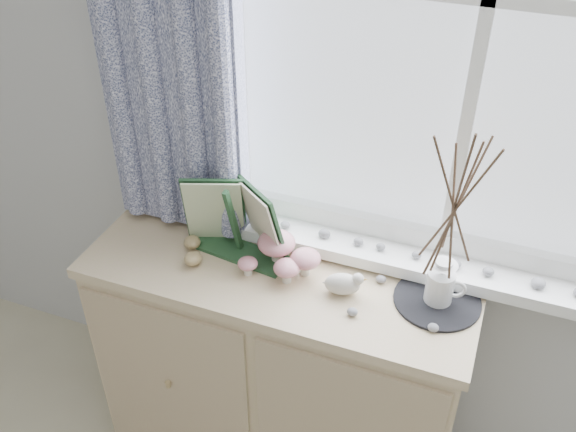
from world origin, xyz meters
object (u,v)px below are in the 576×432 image
object	(u,v)px
sideboard	(279,366)
botanical_book	(231,224)
twig_pitcher	(455,202)
toadstool_cluster	(283,253)

from	to	relation	value
sideboard	botanical_book	size ratio (longest dim) A/B	3.13
sideboard	twig_pitcher	world-z (taller)	twig_pitcher
toadstool_cluster	twig_pitcher	size ratio (longest dim) A/B	0.40
botanical_book	toadstool_cluster	distance (m)	0.18
sideboard	twig_pitcher	size ratio (longest dim) A/B	2.02
botanical_book	twig_pitcher	distance (m)	0.66
twig_pitcher	botanical_book	bearing A→B (deg)	171.48
botanical_book	twig_pitcher	size ratio (longest dim) A/B	0.64
twig_pitcher	toadstool_cluster	bearing A→B (deg)	171.63
sideboard	botanical_book	bearing A→B (deg)	176.78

